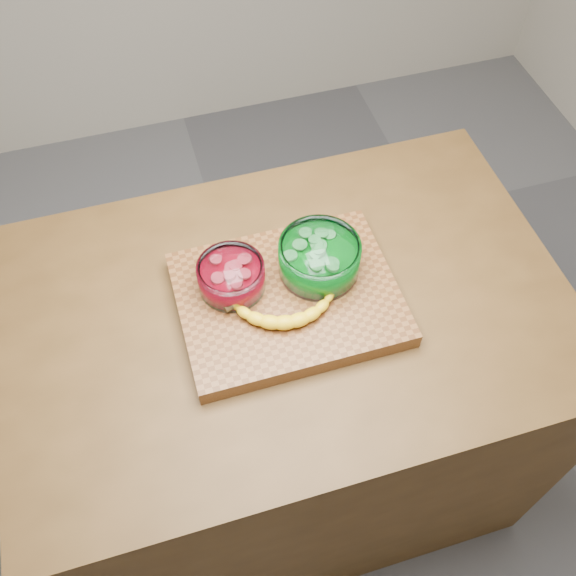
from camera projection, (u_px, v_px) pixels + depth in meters
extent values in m
plane|color=#5B5B60|center=(288.00, 459.00, 2.09)|extent=(3.50, 3.50, 0.00)
cube|color=#523618|center=(288.00, 398.00, 1.72)|extent=(1.20, 0.80, 0.90)
cube|color=brown|center=(288.00, 299.00, 1.34)|extent=(0.45, 0.35, 0.04)
cylinder|color=white|center=(231.00, 277.00, 1.31)|extent=(0.14, 0.14, 0.06)
cylinder|color=red|center=(232.00, 279.00, 1.31)|extent=(0.12, 0.12, 0.04)
cylinder|color=#EE4B5D|center=(231.00, 271.00, 1.29)|extent=(0.11, 0.11, 0.02)
cylinder|color=white|center=(319.00, 258.00, 1.32)|extent=(0.17, 0.17, 0.08)
cylinder|color=#048619|center=(319.00, 261.00, 1.33)|extent=(0.15, 0.15, 0.05)
cylinder|color=#62D068|center=(320.00, 252.00, 1.31)|extent=(0.14, 0.14, 0.02)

